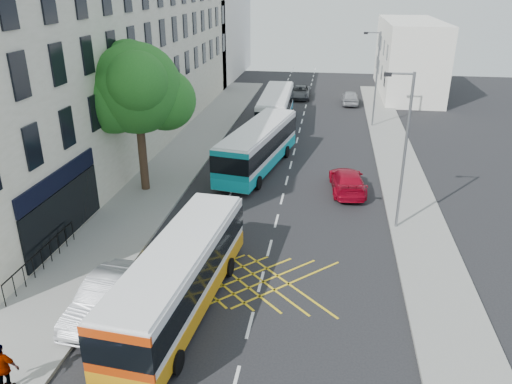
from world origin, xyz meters
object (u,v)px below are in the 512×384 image
at_px(parked_car_silver, 106,297).
at_px(distant_car_silver, 350,97).
at_px(bus_mid, 258,147).
at_px(pedestrian_far, 3,368).
at_px(lamp_far, 376,75).
at_px(bus_near, 180,276).
at_px(red_hatchback, 348,181).
at_px(street_tree, 136,89).
at_px(lamp_near, 404,145).
at_px(bus_far, 276,108).
at_px(distant_car_grey, 300,92).

xyz_separation_m(parked_car_silver, distant_car_silver, (10.15, 37.82, -0.05)).
xyz_separation_m(bus_mid, pedestrian_far, (-4.80, -21.43, -0.57)).
relative_size(lamp_far, pedestrian_far, 4.62).
bearing_deg(bus_near, red_hatchback, 67.93).
xyz_separation_m(street_tree, red_hatchback, (12.35, 1.79, -5.59)).
bearing_deg(bus_near, distant_car_silver, 83.69).
relative_size(parked_car_silver, pedestrian_far, 2.70).
relative_size(lamp_near, red_hatchback, 1.65).
bearing_deg(parked_car_silver, lamp_far, 72.87).
height_order(red_hatchback, pedestrian_far, pedestrian_far).
height_order(bus_far, red_hatchback, bus_far).
relative_size(red_hatchback, pedestrian_far, 2.80).
bearing_deg(red_hatchback, street_tree, 2.78).
distance_m(lamp_far, distant_car_grey, 13.55).
bearing_deg(bus_mid, distant_car_silver, 82.32).
xyz_separation_m(street_tree, bus_near, (5.67, -11.31, -4.80)).
bearing_deg(distant_car_silver, lamp_near, 92.92).
height_order(bus_mid, distant_car_silver, bus_mid).
xyz_separation_m(lamp_far, bus_mid, (-8.39, -12.04, -3.04)).
distance_m(red_hatchback, pedestrian_far, 21.20).
height_order(street_tree, pedestrian_far, street_tree).
bearing_deg(bus_far, lamp_near, -67.60).
bearing_deg(pedestrian_far, bus_mid, -106.82).
xyz_separation_m(distant_car_silver, pedestrian_far, (-11.55, -42.15, 0.30)).
relative_size(lamp_far, distant_car_grey, 1.70).
bearing_deg(bus_near, bus_far, 93.74).
bearing_deg(bus_mid, lamp_far, 65.46).
bearing_deg(parked_car_silver, lamp_near, 42.66).
distance_m(lamp_far, distant_car_silver, 9.67).
relative_size(street_tree, bus_near, 0.86).
relative_size(parked_car_silver, distant_car_grey, 0.99).
bearing_deg(bus_near, pedestrian_far, -124.08).
xyz_separation_m(bus_near, bus_mid, (0.65, 16.31, 0.08)).
xyz_separation_m(parked_car_silver, pedestrian_far, (-1.40, -4.33, 0.25)).
bearing_deg(pedestrian_far, lamp_far, -115.70).
bearing_deg(parked_car_silver, pedestrian_far, -102.98).
distance_m(bus_near, parked_car_silver, 2.96).
bearing_deg(distant_car_grey, pedestrian_far, -98.66).
bearing_deg(red_hatchback, bus_mid, -33.44).
xyz_separation_m(lamp_far, pedestrian_far, (-13.20, -33.46, -3.60)).
xyz_separation_m(lamp_near, lamp_far, (0.00, 20.00, 0.00)).
distance_m(bus_far, distant_car_silver, 11.69).
height_order(distant_car_silver, pedestrian_far, pedestrian_far).
bearing_deg(distant_car_silver, street_tree, 62.72).
height_order(bus_far, distant_car_grey, bus_far).
bearing_deg(bus_mid, pedestrian_far, -92.29).
relative_size(street_tree, distant_car_silver, 2.08).
distance_m(bus_near, pedestrian_far, 6.61).
bearing_deg(bus_near, lamp_far, 77.29).
height_order(street_tree, lamp_near, street_tree).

